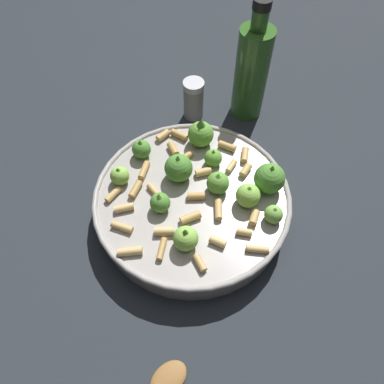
# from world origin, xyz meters

# --- Properties ---
(ground_plane) EXTENTS (2.40, 2.40, 0.00)m
(ground_plane) POSITION_xyz_m (0.00, 0.00, 0.00)
(ground_plane) COLOR #23282D
(cooking_pan) EXTENTS (0.31, 0.31, 0.10)m
(cooking_pan) POSITION_xyz_m (0.00, 0.00, 0.03)
(cooking_pan) COLOR #9E9993
(cooking_pan) RESTS_ON ground
(pepper_shaker) EXTENTS (0.04, 0.04, 0.08)m
(pepper_shaker) POSITION_xyz_m (-0.13, 0.18, 0.04)
(pepper_shaker) COLOR gray
(pepper_shaker) RESTS_ON ground
(olive_oil_bottle) EXTENTS (0.06, 0.06, 0.23)m
(olive_oil_bottle) POSITION_xyz_m (-0.05, 0.26, 0.09)
(olive_oil_bottle) COLOR #336023
(olive_oil_bottle) RESTS_ON ground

